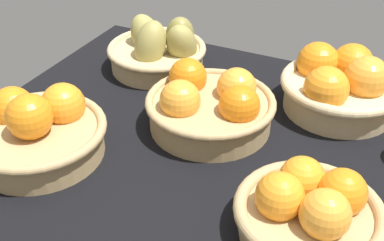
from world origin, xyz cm
name	(u,v)px	position (x,y,z in cm)	size (l,w,h in cm)	color
market_tray	(202,142)	(0.00, 0.00, 1.50)	(84.00, 72.00, 3.00)	black
basket_center	(210,105)	(-0.15, 3.76, 7.43)	(23.92, 23.92, 10.60)	tan
basket_far_right	(340,85)	(20.00, 20.08, 8.17)	(23.30, 23.30, 12.04)	#D3BC8C
basket_near_left	(37,130)	(-23.41, -16.19, 7.40)	(23.49, 23.49, 12.22)	tan
basket_far_left_pears	(160,50)	(-19.56, 20.16, 7.35)	(21.95, 23.06, 13.36)	tan
basket_near_right	(310,210)	(23.13, -14.79, 7.06)	(21.22, 21.22, 10.05)	tan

